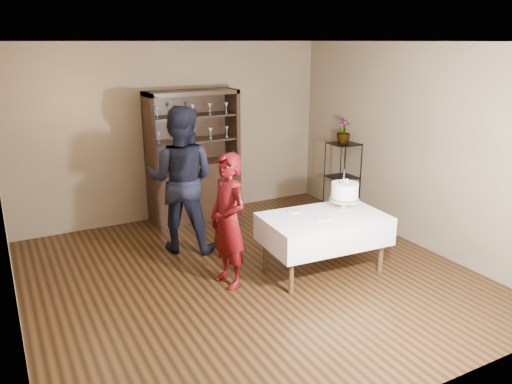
{
  "coord_description": "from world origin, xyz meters",
  "views": [
    {
      "loc": [
        -2.5,
        -4.83,
        2.72
      ],
      "look_at": [
        0.15,
        0.1,
        1.01
      ],
      "focal_mm": 35.0,
      "sensor_mm": 36.0,
      "label": 1
    }
  ],
  "objects_px": {
    "woman": "(228,221)",
    "cake": "(345,192)",
    "potted_plant": "(344,131)",
    "china_hutch": "(194,177)",
    "man": "(181,180)",
    "plant_etagere": "(342,177)",
    "cake_table": "(324,229)"
  },
  "relations": [
    {
      "from": "cake_table",
      "to": "cake",
      "type": "xyz_separation_m",
      "value": [
        0.38,
        0.11,
        0.37
      ]
    },
    {
      "from": "china_hutch",
      "to": "plant_etagere",
      "type": "distance_m",
      "value": 2.33
    },
    {
      "from": "cake_table",
      "to": "china_hutch",
      "type": "bearing_deg",
      "value": 104.23
    },
    {
      "from": "plant_etagere",
      "to": "man",
      "type": "bearing_deg",
      "value": -179.11
    },
    {
      "from": "china_hutch",
      "to": "woman",
      "type": "relative_size",
      "value": 1.29
    },
    {
      "from": "potted_plant",
      "to": "china_hutch",
      "type": "bearing_deg",
      "value": 153.54
    },
    {
      "from": "china_hutch",
      "to": "woman",
      "type": "bearing_deg",
      "value": -101.98
    },
    {
      "from": "cake",
      "to": "potted_plant",
      "type": "relative_size",
      "value": 1.36
    },
    {
      "from": "china_hutch",
      "to": "potted_plant",
      "type": "relative_size",
      "value": 5.32
    },
    {
      "from": "woman",
      "to": "potted_plant",
      "type": "relative_size",
      "value": 4.12
    },
    {
      "from": "china_hutch",
      "to": "cake_table",
      "type": "relative_size",
      "value": 1.33
    },
    {
      "from": "china_hutch",
      "to": "cake_table",
      "type": "xyz_separation_m",
      "value": [
        0.65,
        -2.56,
        -0.11
      ]
    },
    {
      "from": "woman",
      "to": "cake",
      "type": "distance_m",
      "value": 1.53
    },
    {
      "from": "cake_table",
      "to": "cake",
      "type": "relative_size",
      "value": 2.94
    },
    {
      "from": "china_hutch",
      "to": "potted_plant",
      "type": "distance_m",
      "value": 2.43
    },
    {
      "from": "woman",
      "to": "potted_plant",
      "type": "xyz_separation_m",
      "value": [
        2.57,
        1.28,
        0.6
      ]
    },
    {
      "from": "man",
      "to": "china_hutch",
      "type": "bearing_deg",
      "value": -84.25
    },
    {
      "from": "china_hutch",
      "to": "cake_table",
      "type": "bearing_deg",
      "value": -75.77
    },
    {
      "from": "man",
      "to": "woman",
      "type": "bearing_deg",
      "value": 128.89
    },
    {
      "from": "china_hutch",
      "to": "cake",
      "type": "xyz_separation_m",
      "value": [
        1.03,
        -2.44,
        0.26
      ]
    },
    {
      "from": "china_hutch",
      "to": "potted_plant",
      "type": "bearing_deg",
      "value": -26.46
    },
    {
      "from": "man",
      "to": "cake_table",
      "type": "bearing_deg",
      "value": 164.43
    },
    {
      "from": "cake",
      "to": "china_hutch",
      "type": "bearing_deg",
      "value": 112.8
    },
    {
      "from": "woman",
      "to": "cake",
      "type": "xyz_separation_m",
      "value": [
        1.52,
        -0.13,
        0.15
      ]
    },
    {
      "from": "cake_table",
      "to": "man",
      "type": "distance_m",
      "value": 1.96
    },
    {
      "from": "plant_etagere",
      "to": "china_hutch",
      "type": "bearing_deg",
      "value": 153.17
    },
    {
      "from": "cake_table",
      "to": "woman",
      "type": "xyz_separation_m",
      "value": [
        -1.14,
        0.24,
        0.23
      ]
    },
    {
      "from": "cake",
      "to": "woman",
      "type": "bearing_deg",
      "value": 175.11
    },
    {
      "from": "china_hutch",
      "to": "man",
      "type": "xyz_separation_m",
      "value": [
        -0.59,
        -1.09,
        0.3
      ]
    },
    {
      "from": "man",
      "to": "potted_plant",
      "type": "relative_size",
      "value": 5.14
    },
    {
      "from": "china_hutch",
      "to": "woman",
      "type": "xyz_separation_m",
      "value": [
        -0.49,
        -2.31,
        0.11
      ]
    },
    {
      "from": "plant_etagere",
      "to": "cake",
      "type": "xyz_separation_m",
      "value": [
        -1.05,
        -1.39,
        0.27
      ]
    }
  ]
}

